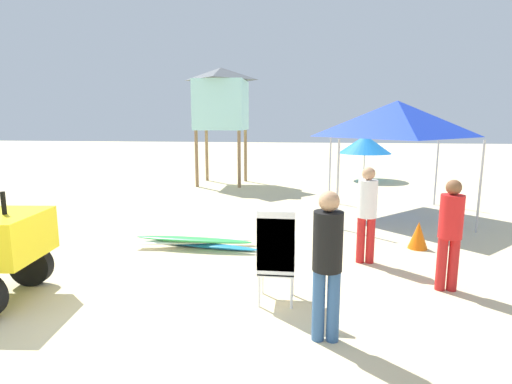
{
  "coord_description": "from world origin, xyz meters",
  "views": [
    {
      "loc": [
        1.81,
        -4.31,
        2.42
      ],
      "look_at": [
        1.0,
        2.42,
        1.22
      ],
      "focal_mm": 28.82,
      "sensor_mm": 36.0,
      "label": 1
    }
  ],
  "objects_px": {
    "lifeguard_tower": "(221,99)",
    "popup_canopy": "(397,119)",
    "surfboard_pile": "(198,242)",
    "traffic_cone_near": "(418,235)",
    "stacked_plastic_chairs": "(276,250)",
    "beach_umbrella_left": "(365,144)",
    "lifeguard_near_left": "(327,257)",
    "lifeguard_near_center": "(367,209)",
    "lifeguard_far_right": "(450,228)"
  },
  "relations": [
    {
      "from": "lifeguard_near_left",
      "to": "popup_canopy",
      "type": "bearing_deg",
      "value": 72.82
    },
    {
      "from": "surfboard_pile",
      "to": "lifeguard_tower",
      "type": "xyz_separation_m",
      "value": [
        -1.12,
        7.9,
        3.05
      ]
    },
    {
      "from": "lifeguard_near_center",
      "to": "lifeguard_tower",
      "type": "height_order",
      "value": "lifeguard_tower"
    },
    {
      "from": "lifeguard_far_right",
      "to": "beach_umbrella_left",
      "type": "height_order",
      "value": "beach_umbrella_left"
    },
    {
      "from": "lifeguard_far_right",
      "to": "beach_umbrella_left",
      "type": "bearing_deg",
      "value": 88.27
    },
    {
      "from": "stacked_plastic_chairs",
      "to": "beach_umbrella_left",
      "type": "xyz_separation_m",
      "value": [
        2.73,
        11.84,
        0.7
      ]
    },
    {
      "from": "popup_canopy",
      "to": "traffic_cone_near",
      "type": "bearing_deg",
      "value": -91.31
    },
    {
      "from": "stacked_plastic_chairs",
      "to": "lifeguard_near_center",
      "type": "distance_m",
      "value": 2.28
    },
    {
      "from": "lifeguard_near_left",
      "to": "popup_canopy",
      "type": "relative_size",
      "value": 0.55
    },
    {
      "from": "lifeguard_near_left",
      "to": "lifeguard_far_right",
      "type": "bearing_deg",
      "value": 41.64
    },
    {
      "from": "lifeguard_far_right",
      "to": "popup_canopy",
      "type": "relative_size",
      "value": 0.53
    },
    {
      "from": "popup_canopy",
      "to": "traffic_cone_near",
      "type": "height_order",
      "value": "popup_canopy"
    },
    {
      "from": "lifeguard_near_center",
      "to": "lifeguard_far_right",
      "type": "xyz_separation_m",
      "value": [
        0.99,
        -1.05,
        -0.03
      ]
    },
    {
      "from": "lifeguard_near_left",
      "to": "lifeguard_near_center",
      "type": "height_order",
      "value": "lifeguard_near_left"
    },
    {
      "from": "stacked_plastic_chairs",
      "to": "popup_canopy",
      "type": "distance_m",
      "value": 6.32
    },
    {
      "from": "lifeguard_near_left",
      "to": "stacked_plastic_chairs",
      "type": "bearing_deg",
      "value": 125.82
    },
    {
      "from": "stacked_plastic_chairs",
      "to": "lifeguard_near_center",
      "type": "relative_size",
      "value": 0.78
    },
    {
      "from": "popup_canopy",
      "to": "lifeguard_far_right",
      "type": "bearing_deg",
      "value": -92.16
    },
    {
      "from": "lifeguard_near_center",
      "to": "beach_umbrella_left",
      "type": "distance_m",
      "value": 10.15
    },
    {
      "from": "popup_canopy",
      "to": "beach_umbrella_left",
      "type": "bearing_deg",
      "value": 88.6
    },
    {
      "from": "stacked_plastic_chairs",
      "to": "beach_umbrella_left",
      "type": "distance_m",
      "value": 12.17
    },
    {
      "from": "lifeguard_far_right",
      "to": "lifeguard_tower",
      "type": "distance_m",
      "value": 10.95
    },
    {
      "from": "lifeguard_near_left",
      "to": "lifeguard_near_center",
      "type": "distance_m",
      "value": 2.75
    },
    {
      "from": "lifeguard_far_right",
      "to": "popup_canopy",
      "type": "distance_m",
      "value": 5.01
    },
    {
      "from": "stacked_plastic_chairs",
      "to": "popup_canopy",
      "type": "bearing_deg",
      "value": 64.98
    },
    {
      "from": "popup_canopy",
      "to": "lifeguard_tower",
      "type": "relative_size",
      "value": 0.71
    },
    {
      "from": "stacked_plastic_chairs",
      "to": "traffic_cone_near",
      "type": "height_order",
      "value": "stacked_plastic_chairs"
    },
    {
      "from": "surfboard_pile",
      "to": "beach_umbrella_left",
      "type": "distance_m",
      "value": 10.64
    },
    {
      "from": "surfboard_pile",
      "to": "traffic_cone_near",
      "type": "distance_m",
      "value": 4.19
    },
    {
      "from": "lifeguard_near_left",
      "to": "lifeguard_tower",
      "type": "xyz_separation_m",
      "value": [
        -3.38,
        10.97,
        2.2
      ]
    },
    {
      "from": "lifeguard_tower",
      "to": "beach_umbrella_left",
      "type": "height_order",
      "value": "lifeguard_tower"
    },
    {
      "from": "stacked_plastic_chairs",
      "to": "lifeguard_far_right",
      "type": "relative_size",
      "value": 0.8
    },
    {
      "from": "stacked_plastic_chairs",
      "to": "lifeguard_near_left",
      "type": "bearing_deg",
      "value": -54.18
    },
    {
      "from": "beach_umbrella_left",
      "to": "traffic_cone_near",
      "type": "distance_m",
      "value": 9.21
    },
    {
      "from": "stacked_plastic_chairs",
      "to": "lifeguard_tower",
      "type": "relative_size",
      "value": 0.3
    },
    {
      "from": "beach_umbrella_left",
      "to": "lifeguard_near_left",
      "type": "bearing_deg",
      "value": -99.49
    },
    {
      "from": "surfboard_pile",
      "to": "lifeguard_near_center",
      "type": "xyz_separation_m",
      "value": [
        3.05,
        -0.44,
        0.82
      ]
    },
    {
      "from": "beach_umbrella_left",
      "to": "traffic_cone_near",
      "type": "xyz_separation_m",
      "value": [
        -0.22,
        -9.13,
        -1.19
      ]
    },
    {
      "from": "popup_canopy",
      "to": "traffic_cone_near",
      "type": "xyz_separation_m",
      "value": [
        -0.06,
        -2.81,
        -2.18
      ]
    },
    {
      "from": "surfboard_pile",
      "to": "lifeguard_far_right",
      "type": "height_order",
      "value": "lifeguard_far_right"
    },
    {
      "from": "lifeguard_tower",
      "to": "surfboard_pile",
      "type": "bearing_deg",
      "value": -81.9
    },
    {
      "from": "stacked_plastic_chairs",
      "to": "lifeguard_far_right",
      "type": "bearing_deg",
      "value": 17.3
    },
    {
      "from": "lifeguard_near_center",
      "to": "beach_umbrella_left",
      "type": "height_order",
      "value": "beach_umbrella_left"
    },
    {
      "from": "lifeguard_tower",
      "to": "popup_canopy",
      "type": "bearing_deg",
      "value": -40.79
    },
    {
      "from": "lifeguard_near_center",
      "to": "beach_umbrella_left",
      "type": "bearing_deg",
      "value": 82.47
    },
    {
      "from": "surfboard_pile",
      "to": "lifeguard_near_center",
      "type": "distance_m",
      "value": 3.19
    },
    {
      "from": "stacked_plastic_chairs",
      "to": "lifeguard_near_left",
      "type": "height_order",
      "value": "lifeguard_near_left"
    },
    {
      "from": "stacked_plastic_chairs",
      "to": "surfboard_pile",
      "type": "bearing_deg",
      "value": 126.43
    },
    {
      "from": "lifeguard_tower",
      "to": "lifeguard_near_left",
      "type": "bearing_deg",
      "value": -72.88
    },
    {
      "from": "lifeguard_near_center",
      "to": "lifeguard_tower",
      "type": "bearing_deg",
      "value": 116.58
    }
  ]
}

